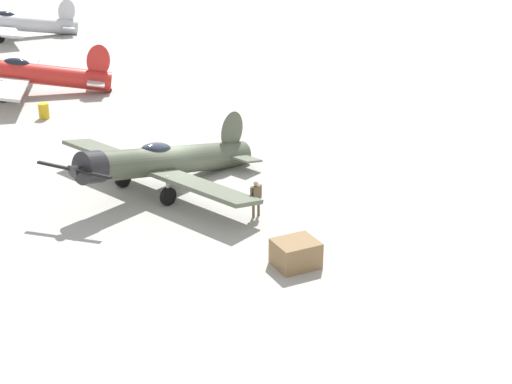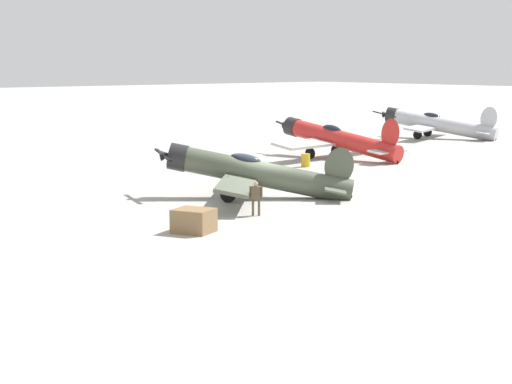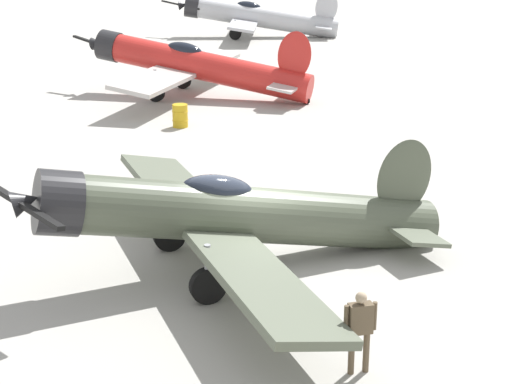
{
  "view_description": "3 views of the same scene",
  "coord_description": "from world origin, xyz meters",
  "px_view_note": "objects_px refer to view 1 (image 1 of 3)",
  "views": [
    {
      "loc": [
        -33.38,
        -2.76,
        13.26
      ],
      "look_at": [
        -3.62,
        -3.7,
        1.1
      ],
      "focal_mm": 54.6,
      "sensor_mm": 36.0,
      "label": 1
    },
    {
      "loc": [
        -28.29,
        -32.9,
        6.94
      ],
      "look_at": [
        -3.62,
        -3.7,
        1.1
      ],
      "focal_mm": 59.28,
      "sensor_mm": 36.0,
      "label": 2
    },
    {
      "loc": [
        -16.12,
        -7.45,
        7.77
      ],
      "look_at": [
        0.0,
        0.0,
        1.8
      ],
      "focal_mm": 57.42,
      "sensor_mm": 36.0,
      "label": 3
    }
  ],
  "objects_px": {
    "airplane_far_line": "(12,23)",
    "fuel_drum": "(44,111)",
    "ground_crew_mechanic": "(256,195)",
    "equipment_crate": "(296,254)",
    "airplane_mid_apron": "(25,73)",
    "airplane_foreground": "(164,161)"
  },
  "relations": [
    {
      "from": "airplane_far_line",
      "to": "fuel_drum",
      "type": "xyz_separation_m",
      "value": [
        -24.44,
        -8.01,
        -0.9
      ]
    },
    {
      "from": "ground_crew_mechanic",
      "to": "fuel_drum",
      "type": "height_order",
      "value": "ground_crew_mechanic"
    },
    {
      "from": "ground_crew_mechanic",
      "to": "equipment_crate",
      "type": "xyz_separation_m",
      "value": [
        -4.48,
        -1.31,
        -0.47
      ]
    },
    {
      "from": "airplane_far_line",
      "to": "airplane_mid_apron",
      "type": "bearing_deg",
      "value": 85.01
    },
    {
      "from": "airplane_mid_apron",
      "to": "ground_crew_mechanic",
      "type": "distance_m",
      "value": 24.36
    },
    {
      "from": "airplane_far_line",
      "to": "ground_crew_mechanic",
      "type": "xyz_separation_m",
      "value": [
        -38.95,
        -19.99,
        -0.39
      ]
    },
    {
      "from": "ground_crew_mechanic",
      "to": "airplane_far_line",
      "type": "bearing_deg",
      "value": -12.15
    },
    {
      "from": "airplane_mid_apron",
      "to": "fuel_drum",
      "type": "distance_m",
      "value": 5.82
    },
    {
      "from": "airplane_foreground",
      "to": "airplane_mid_apron",
      "type": "xyz_separation_m",
      "value": [
        16.52,
        10.16,
        0.14
      ]
    },
    {
      "from": "airplane_mid_apron",
      "to": "airplane_far_line",
      "type": "bearing_deg",
      "value": -80.06
    },
    {
      "from": "airplane_foreground",
      "to": "fuel_drum",
      "type": "height_order",
      "value": "airplane_foreground"
    },
    {
      "from": "airplane_foreground",
      "to": "fuel_drum",
      "type": "distance_m",
      "value": 13.79
    },
    {
      "from": "airplane_mid_apron",
      "to": "ground_crew_mechanic",
      "type": "xyz_separation_m",
      "value": [
        -19.78,
        -14.21,
        -0.49
      ]
    },
    {
      "from": "airplane_foreground",
      "to": "airplane_mid_apron",
      "type": "height_order",
      "value": "airplane_mid_apron"
    },
    {
      "from": "airplane_mid_apron",
      "to": "airplane_far_line",
      "type": "height_order",
      "value": "airplane_mid_apron"
    },
    {
      "from": "airplane_far_line",
      "to": "fuel_drum",
      "type": "distance_m",
      "value": 25.74
    },
    {
      "from": "airplane_mid_apron",
      "to": "equipment_crate",
      "type": "height_order",
      "value": "airplane_mid_apron"
    },
    {
      "from": "ground_crew_mechanic",
      "to": "airplane_mid_apron",
      "type": "bearing_deg",
      "value": -3.64
    },
    {
      "from": "airplane_far_line",
      "to": "equipment_crate",
      "type": "height_order",
      "value": "airplane_far_line"
    },
    {
      "from": "equipment_crate",
      "to": "airplane_foreground",
      "type": "bearing_deg",
      "value": 34.66
    },
    {
      "from": "airplane_mid_apron",
      "to": "fuel_drum",
      "type": "height_order",
      "value": "airplane_mid_apron"
    },
    {
      "from": "ground_crew_mechanic",
      "to": "fuel_drum",
      "type": "distance_m",
      "value": 18.82
    }
  ]
}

